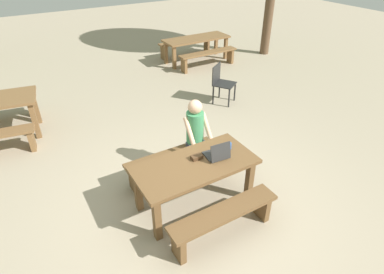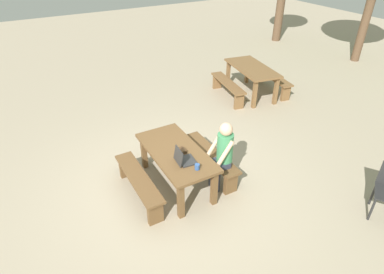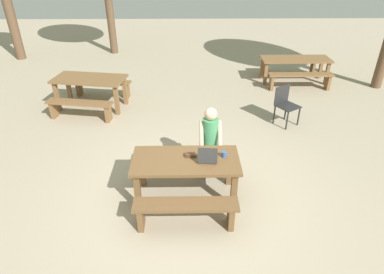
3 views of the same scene
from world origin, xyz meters
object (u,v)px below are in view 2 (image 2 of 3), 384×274
Objects in this scene: person_seated at (223,152)px; picnic_table_mid at (252,71)px; small_pouch at (182,150)px; coffee_mug at (197,167)px; picnic_table_front at (176,156)px; laptop at (184,159)px.

person_seated is 3.93m from picnic_table_mid.
coffee_mug reaches higher than small_pouch.
person_seated is at bearing 106.75° from coffee_mug.
laptop is at bearing -5.78° from picnic_table_front.
person_seated is at bearing -36.04° from picnic_table_mid.
laptop is at bearing -23.94° from small_pouch.
small_pouch is 0.67m from person_seated.
laptop is 4.39m from picnic_table_mid.
picnic_table_mid is at bearing 134.60° from person_seated.
small_pouch is 1.72× the size of coffee_mug.
small_pouch is at bearing -18.70° from laptop.
coffee_mug reaches higher than picnic_table_mid.
picnic_table_front is 5.13× the size of laptop.
picnic_table_front is 0.18m from small_pouch.
person_seated reaches higher than coffee_mug.
person_seated is (-0.18, 0.59, -0.03)m from coffee_mug.
laptop reaches higher than picnic_table_front.
person_seated reaches higher than picnic_table_mid.
picnic_table_mid is at bearing 130.92° from coffee_mug.
person_seated is at bearing 57.30° from picnic_table_front.
picnic_table_front is 0.91× the size of picnic_table_mid.
picnic_table_mid is at bearing 125.64° from small_pouch.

